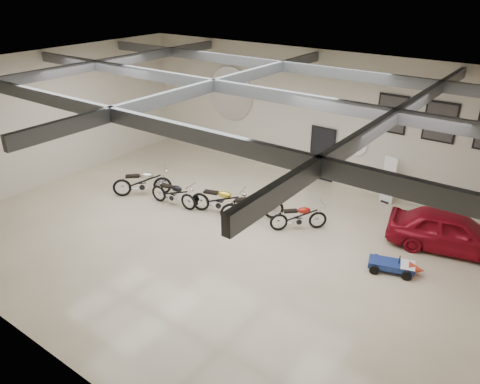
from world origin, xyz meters
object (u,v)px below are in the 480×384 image
Objects in this scene: motorcycle_red at (299,216)px; banner_stand at (389,179)px; go_kart at (397,264)px; motorcycle_black at (173,193)px; motorcycle_gold at (220,200)px; motorcycle_yellow at (252,206)px; vintage_car at (451,231)px; motorcycle_silver at (142,182)px.

banner_stand is at bearing 23.40° from motorcycle_red.
banner_stand reaches higher than go_kart.
motorcycle_black reaches higher than go_kart.
motorcycle_gold is 1.13× the size of motorcycle_red.
motorcycle_yellow is 1.59m from motorcycle_red.
vintage_car is at bearing 12.28° from motorcycle_black.
motorcycle_red is (1.54, 0.37, -0.07)m from motorcycle_yellow.
motorcycle_black is 1.25× the size of go_kart.
motorcycle_yellow is (4.38, 0.81, -0.00)m from motorcycle_silver.
motorcycle_gold reaches higher than motorcycle_black.
motorcycle_black is at bearing -41.69° from motorcycle_silver.
banner_stand is 0.85× the size of motorcycle_yellow.
banner_stand is 8.88m from motorcycle_silver.
motorcycle_red is at bearing -2.34° from motorcycle_gold.
banner_stand is at bearing 41.07° from vintage_car.
motorcycle_gold is (-4.26, -4.23, -0.36)m from banner_stand.
motorcycle_silver reaches higher than motorcycle_red.
go_kart is (4.91, -0.10, -0.27)m from motorcycle_yellow.
motorcycle_silver is at bearing 176.63° from motorcycle_black.
banner_stand is at bearing -11.25° from motorcycle_silver.
motorcycle_yellow is at bearing -2.43° from motorcycle_gold.
motorcycle_red is 4.51m from vintage_car.
motorcycle_silver is 1.52m from motorcycle_black.
motorcycle_red reaches higher than go_kart.
motorcycle_red is at bearing -104.04° from banner_stand.
motorcycle_red is 0.50× the size of vintage_car.
motorcycle_silver is at bearing 145.64° from motorcycle_yellow.
vintage_car reaches higher than motorcycle_black.
motorcycle_gold is at bearing 164.75° from go_kart.
motorcycle_silver is 3.26m from motorcycle_gold.
go_kart is at bearing -0.59° from motorcycle_black.
motorcycle_gold is 1.19m from motorcycle_yellow.
vintage_car is (2.65, -1.96, -0.28)m from banner_stand.
banner_stand reaches higher than vintage_car.
vintage_car is (4.21, 1.62, 0.14)m from motorcycle_red.
motorcycle_yellow is (2.86, 0.76, 0.06)m from motorcycle_black.
go_kart is 0.42× the size of vintage_car.
banner_stand is at bearing 6.99° from motorcycle_yellow.
motorcycle_red is at bearing -31.21° from motorcycle_yellow.
motorcycle_black is 0.92× the size of motorcycle_gold.
motorcycle_red is 3.40m from go_kart.
motorcycle_silver is 1.00× the size of motorcycle_yellow.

